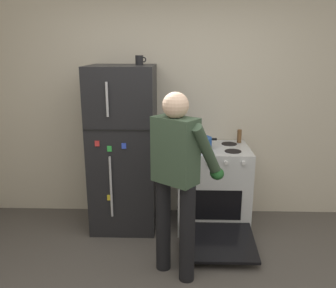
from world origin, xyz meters
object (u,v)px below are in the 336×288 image
Objects in this scene: refrigerator at (124,148)px; pepper_mill at (239,136)px; red_pot at (199,143)px; stove_range at (213,188)px; person_cook at (177,171)px; coffee_mug at (139,60)px.

refrigerator is 12.14× the size of pepper_mill.
refrigerator is 0.81m from red_pot.
stove_range is 0.65m from pepper_mill.
person_cook reaches higher than stove_range.
refrigerator is 1.10× the size of person_cook.
coffee_mug is 0.77× the size of pepper_mill.
stove_range is at bearing -1.03° from refrigerator.
person_cook is at bearing -113.65° from stove_range.
red_pot is at bearing -9.11° from coffee_mug.
pepper_mill is at bearing 35.97° from stove_range.
refrigerator reaches higher than stove_range.
stove_range is (0.97, -0.02, -0.44)m from refrigerator.
red_pot is 2.51× the size of pepper_mill.
pepper_mill is (1.27, 0.20, 0.10)m from refrigerator.
stove_range is at bearing -4.94° from coffee_mug.
red_pot is 3.25× the size of coffee_mug.
pepper_mill reaches higher than stove_range.
coffee_mug is 1.37m from pepper_mill.
refrigerator is at bearing 122.82° from person_cook.
stove_range is at bearing -144.03° from pepper_mill.
stove_range is 10.80× the size of coffee_mug.
person_cook is at bearing -57.18° from refrigerator.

